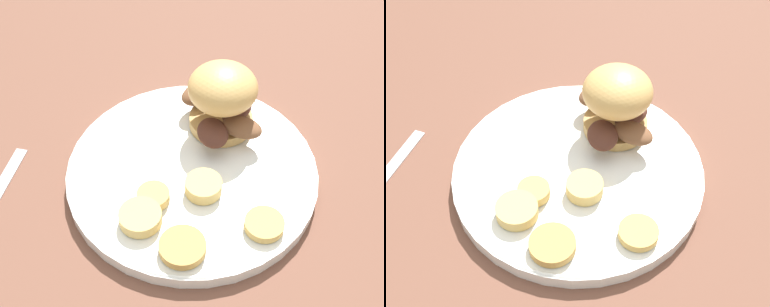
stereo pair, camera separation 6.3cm
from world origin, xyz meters
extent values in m
plane|color=brown|center=(0.00, 0.00, 0.00)|extent=(4.00, 4.00, 0.00)
cylinder|color=white|center=(0.00, 0.00, 0.01)|extent=(0.31, 0.31, 0.02)
torus|color=white|center=(0.00, 0.00, 0.02)|extent=(0.30, 0.30, 0.01)
cylinder|color=tan|center=(-0.08, 0.03, 0.03)|extent=(0.08, 0.08, 0.01)
ellipsoid|color=#4C281E|center=(-0.08, 0.05, 0.05)|extent=(0.05, 0.05, 0.02)
ellipsoid|color=#4C281E|center=(-0.12, 0.03, 0.05)|extent=(0.05, 0.04, 0.01)
ellipsoid|color=brown|center=(-0.05, 0.06, 0.04)|extent=(0.05, 0.06, 0.02)
ellipsoid|color=#4C281E|center=(-0.04, 0.02, 0.05)|extent=(0.06, 0.05, 0.02)
ellipsoid|color=brown|center=(-0.11, 0.00, 0.04)|extent=(0.06, 0.06, 0.02)
ellipsoid|color=brown|center=(-0.08, 0.06, 0.04)|extent=(0.04, 0.03, 0.02)
ellipsoid|color=tan|center=(-0.08, 0.03, 0.08)|extent=(0.09, 0.09, 0.06)
cylinder|color=#DBB766|center=(0.08, -0.05, 0.03)|extent=(0.05, 0.05, 0.01)
cylinder|color=tan|center=(0.12, 0.00, 0.02)|extent=(0.05, 0.05, 0.01)
cylinder|color=tan|center=(0.08, 0.09, 0.02)|extent=(0.04, 0.04, 0.01)
cylinder|color=#DBB766|center=(0.04, 0.02, 0.03)|extent=(0.04, 0.04, 0.02)
cylinder|color=tan|center=(0.05, -0.04, 0.03)|extent=(0.04, 0.04, 0.01)
cube|color=silver|center=(0.04, -0.23, 0.00)|extent=(0.13, 0.03, 0.00)
camera|label=1|loc=(0.42, 0.04, 0.52)|focal=50.00mm
camera|label=2|loc=(0.41, 0.10, 0.52)|focal=50.00mm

